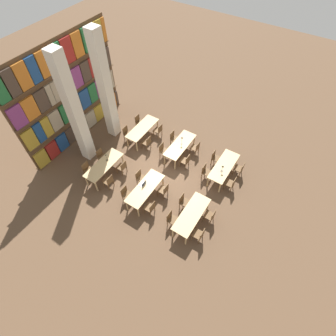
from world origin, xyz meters
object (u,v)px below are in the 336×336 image
chair_10 (164,190)px  chair_14 (196,148)px  chair_1 (172,219)px  reading_table_0 (192,215)px  chair_23 (139,121)px  chair_3 (184,201)px  chair_2 (211,216)px  chair_22 (159,130)px  chair_18 (122,167)px  chair_6 (240,168)px  chair_13 (163,150)px  chair_16 (109,181)px  chair_9 (126,194)px  chair_12 (186,161)px  chair_8 (150,208)px  chair_4 (231,183)px  chair_20 (147,142)px  reading_table_5 (142,129)px  chair_15 (174,138)px  chair_17 (88,169)px  desk_lamp_2 (106,156)px  reading_table_4 (104,166)px  desk_lamp_1 (182,139)px  chair_11 (140,177)px  reading_table_2 (145,189)px  desk_lamp_0 (223,168)px  pillar_center (105,89)px  chair_0 (199,235)px  pillar_left (75,112)px  chair_7 (215,157)px  chair_5 (206,171)px  laptop (143,184)px  chair_21 (127,133)px  reading_table_3 (180,146)px

chair_10 → chair_14: bearing=0.8°
chair_1 → reading_table_0: bearing=127.8°
chair_23 → chair_3: bearing=56.5°
chair_2 → chair_22: bearing=56.5°
chair_3 → chair_18: same height
chair_6 → chair_13: 4.07m
chair_6 → chair_16: (-4.15, 5.07, 0.00)m
reading_table_0 → chair_9: size_ratio=2.51×
chair_12 → chair_13: bearing=90.0°
chair_8 → chair_2: bearing=-66.1°
chair_4 → chair_13: (0.05, 3.94, 0.00)m
chair_1 → chair_20: (3.20, 3.58, 0.00)m
chair_4 → reading_table_5: 5.73m
reading_table_5 → chair_15: bearing=-73.2°
chair_8 → chair_23: (4.38, 3.85, 0.00)m
chair_17 → desk_lamp_2: desk_lamp_2 is taller
desk_lamp_2 → chair_3: bearing=-87.8°
reading_table_4 → chair_15: bearing=-26.1°
chair_3 → desk_lamp_1: bearing=-147.6°
chair_11 → chair_2: bearing=89.6°
chair_3 → chair_17: same height
reading_table_0 → reading_table_2: size_ratio=1.00×
chair_9 → chair_22: same height
desk_lamp_0 → chair_14: 2.22m
pillar_center → desk_lamp_1: size_ratio=12.93×
chair_0 → chair_17: size_ratio=1.00×
desk_lamp_2 → reading_table_5: (2.87, -0.09, -0.39)m
pillar_left → chair_23: size_ratio=6.87×
pillar_left → chair_12: pillar_left is taller
chair_7 → chair_18: size_ratio=1.00×
chair_16 → reading_table_5: bearing=9.7°
chair_4 → chair_5: (0.00, 1.37, 0.00)m
chair_5 → laptop: 3.25m
reading_table_2 → reading_table_4: 2.54m
pillar_left → chair_11: pillar_left is taller
chair_10 → pillar_center: bearing=66.3°
chair_15 → chair_16: 4.36m
chair_14 → chair_18: bearing=141.7°
chair_7 → chair_10: (-3.14, 1.15, 0.00)m
chair_3 → chair_21: size_ratio=1.00×
reading_table_5 → chair_11: bearing=-146.1°
reading_table_3 → chair_20: (-0.58, 1.75, -0.22)m
chair_0 → desk_lamp_2: (0.88, 5.73, 0.61)m
chair_15 → chair_20: bearing=-44.7°
chair_5 → chair_7: (1.08, 0.00, 0.00)m
reading_table_3 → chair_20: chair_20 is taller
chair_13 → desk_lamp_2: bearing=-38.5°
chair_16 → chair_17: same height
reading_table_4 → chair_1: bearing=-97.5°
reading_table_0 → chair_13: (2.67, 3.20, -0.22)m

